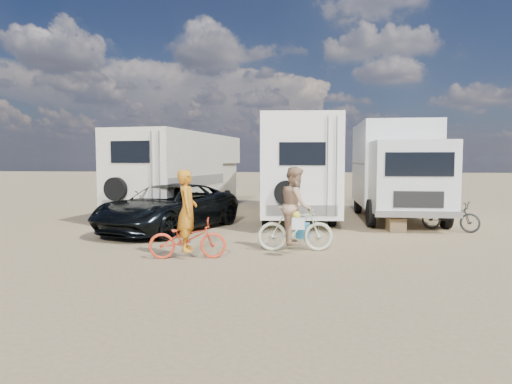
# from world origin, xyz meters

# --- Properties ---
(ground) EXTENTS (140.00, 140.00, 0.00)m
(ground) POSITION_xyz_m (0.00, 0.00, 0.00)
(ground) COLOR #9E855E
(ground) RESTS_ON ground
(rv_main) EXTENTS (3.17, 9.09, 3.67)m
(rv_main) POSITION_xyz_m (-0.39, 7.38, 1.84)
(rv_main) COLOR silver
(rv_main) RESTS_ON ground
(rv_left) EXTENTS (3.54, 8.09, 3.27)m
(rv_left) POSITION_xyz_m (-4.98, 7.27, 1.63)
(rv_left) COLOR beige
(rv_left) RESTS_ON ground
(box_truck) EXTENTS (2.66, 6.54, 3.64)m
(box_truck) POSITION_xyz_m (3.40, 6.69, 1.82)
(box_truck) COLOR silver
(box_truck) RESTS_ON ground
(dark_suv) EXTENTS (4.07, 5.81, 1.47)m
(dark_suv) POSITION_xyz_m (-4.23, 3.26, 0.74)
(dark_suv) COLOR black
(dark_suv) RESTS_ON ground
(bike_man) EXTENTS (1.82, 0.92, 0.91)m
(bike_man) POSITION_xyz_m (-2.56, -0.60, 0.46)
(bike_man) COLOR red
(bike_man) RESTS_ON ground
(bike_woman) EXTENTS (1.89, 0.71, 1.11)m
(bike_woman) POSITION_xyz_m (-0.17, 0.51, 0.55)
(bike_woman) COLOR beige
(bike_woman) RESTS_ON ground
(rider_man) EXTENTS (0.56, 0.74, 1.83)m
(rider_man) POSITION_xyz_m (-2.56, -0.60, 0.92)
(rider_man) COLOR orange
(rider_man) RESTS_ON ground
(rider_woman) EXTENTS (0.81, 0.99, 1.89)m
(rider_woman) POSITION_xyz_m (-0.17, 0.51, 0.94)
(rider_woman) COLOR tan
(rider_woman) RESTS_ON ground
(bike_parked) EXTENTS (1.82, 1.52, 0.94)m
(bike_parked) POSITION_xyz_m (4.57, 4.20, 0.47)
(bike_parked) COLOR black
(bike_parked) RESTS_ON ground
(cooler) EXTENTS (0.58, 0.46, 0.42)m
(cooler) POSITION_xyz_m (-0.10, 2.40, 0.21)
(cooler) COLOR teal
(cooler) RESTS_ON ground
(crate) EXTENTS (0.56, 0.56, 0.40)m
(crate) POSITION_xyz_m (2.87, 3.94, 0.20)
(crate) COLOR olive
(crate) RESTS_ON ground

